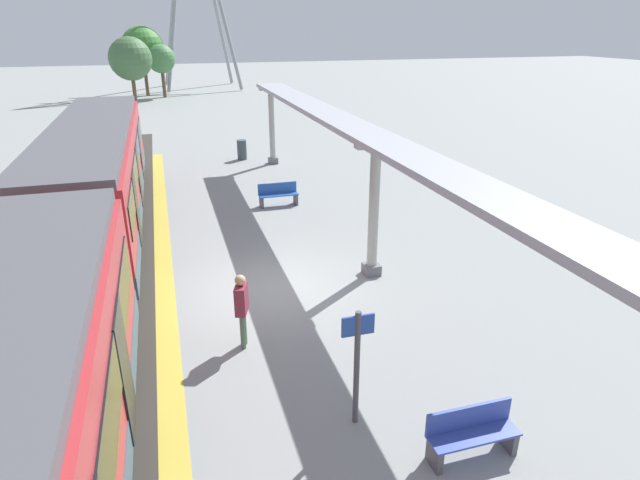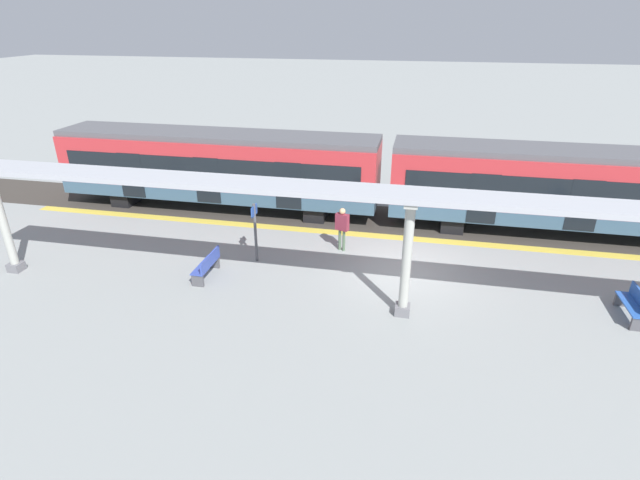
# 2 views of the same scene
# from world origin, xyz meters

# --- Properties ---
(ground_plane) EXTENTS (176.00, 176.00, 0.00)m
(ground_plane) POSITION_xyz_m (0.00, 0.00, 0.00)
(ground_plane) COLOR gray
(tactile_edge_strip) EXTENTS (0.50, 33.71, 0.01)m
(tactile_edge_strip) POSITION_xyz_m (-2.87, 0.00, 0.00)
(tactile_edge_strip) COLOR gold
(tactile_edge_strip) RESTS_ON ground
(trackbed) EXTENTS (3.20, 45.71, 0.01)m
(trackbed) POSITION_xyz_m (-4.72, 0.00, 0.00)
(trackbed) COLOR #38332D
(trackbed) RESTS_ON ground
(train_far_carriage) EXTENTS (2.65, 14.42, 3.48)m
(train_far_carriage) POSITION_xyz_m (-4.72, 6.28, 1.83)
(train_far_carriage) COLOR #B62C31
(train_far_carriage) RESTS_ON ground
(canopy_pillar_second) EXTENTS (1.10, 0.44, 3.68)m
(canopy_pillar_second) POSITION_xyz_m (2.67, 0.01, 1.87)
(canopy_pillar_second) COLOR slate
(canopy_pillar_second) RESTS_ON ground
(canopy_pillar_third) EXTENTS (1.10, 0.44, 3.68)m
(canopy_pillar_third) POSITION_xyz_m (2.67, 13.15, 1.87)
(canopy_pillar_third) COLOR slate
(canopy_pillar_third) RESTS_ON ground
(canopy_beam) EXTENTS (1.20, 27.32, 0.16)m
(canopy_beam) POSITION_xyz_m (2.67, -0.11, 3.76)
(canopy_beam) COLOR #A8AAB2
(canopy_beam) RESTS_ON canopy_pillar_nearest
(bench_near_end) EXTENTS (1.50, 0.45, 0.86)m
(bench_near_end) POSITION_xyz_m (1.50, 6.65, 0.44)
(bench_near_end) COLOR #2756A9
(bench_near_end) RESTS_ON ground
(bench_mid_platform) EXTENTS (1.50, 0.44, 0.86)m
(bench_mid_platform) POSITION_xyz_m (1.71, -6.61, 0.44)
(bench_mid_platform) COLOR #354AA6
(bench_mid_platform) RESTS_ON ground
(trash_bin) EXTENTS (0.48, 0.48, 1.00)m
(trash_bin) POSITION_xyz_m (1.33, 14.43, 0.50)
(trash_bin) COLOR #3D4B50
(trash_bin) RESTS_ON ground
(platform_info_sign) EXTENTS (0.56, 0.10, 2.20)m
(platform_info_sign) POSITION_xyz_m (0.21, -5.37, 1.33)
(platform_info_sign) COLOR #4C4C51
(platform_info_sign) RESTS_ON ground
(passenger_waiting_near_edge) EXTENTS (0.36, 0.54, 1.70)m
(passenger_waiting_near_edge) POSITION_xyz_m (-1.29, -2.49, 1.06)
(passenger_waiting_near_edge) COLOR #4F664D
(passenger_waiting_near_edge) RESTS_ON ground
(tree_left_background) EXTENTS (2.59, 2.59, 4.78)m
(tree_left_background) POSITION_xyz_m (-1.86, 41.25, 3.45)
(tree_left_background) COLOR brown
(tree_left_background) RESTS_ON ground
(tree_right_background) EXTENTS (3.57, 3.57, 5.55)m
(tree_right_background) POSITION_xyz_m (-4.40, 37.12, 3.75)
(tree_right_background) COLOR brown
(tree_right_background) RESTS_ON ground
(tree_centre_background) EXTENTS (3.92, 3.92, 6.34)m
(tree_centre_background) POSITION_xyz_m (-3.41, 42.99, 4.37)
(tree_centre_background) COLOR brown
(tree_centre_background) RESTS_ON ground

